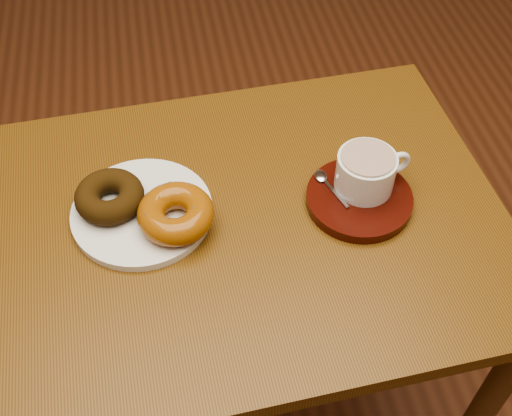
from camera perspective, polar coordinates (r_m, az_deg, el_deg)
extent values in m
cube|color=brown|center=(1.01, -1.12, -1.45)|extent=(0.85, 0.65, 0.03)
cylinder|color=#4E3016|center=(1.49, -17.18, -5.40)|extent=(0.04, 0.04, 0.73)
cylinder|color=#4E3016|center=(1.55, 10.37, -0.52)|extent=(0.04, 0.04, 0.73)
cylinder|color=white|center=(1.01, -10.10, -0.33)|extent=(0.28, 0.28, 0.01)
torus|color=#34210A|center=(1.01, -12.89, 1.01)|extent=(0.12, 0.12, 0.04)
torus|color=#965410|center=(0.97, -7.15, -0.50)|extent=(0.12, 0.12, 0.04)
cube|color=#54391C|center=(0.95, -5.07, 0.51)|extent=(0.01, 0.01, 0.00)
cube|color=#54391C|center=(0.97, -5.63, 1.41)|extent=(0.01, 0.01, 0.00)
cube|color=#54391C|center=(0.98, -6.79, 1.84)|extent=(0.01, 0.01, 0.00)
cube|color=#54391C|center=(0.98, -8.11, 1.66)|extent=(0.01, 0.01, 0.00)
cube|color=#54391C|center=(0.97, -9.13, 0.93)|extent=(0.01, 0.01, 0.00)
cube|color=#54391C|center=(0.95, -9.45, -0.09)|extent=(0.01, 0.01, 0.00)
cube|color=#54391C|center=(0.94, -8.93, -1.02)|extent=(0.01, 0.01, 0.00)
cube|color=#54391C|center=(0.93, -7.75, -1.49)|extent=(0.01, 0.01, 0.00)
cube|color=#54391C|center=(0.93, -6.36, -1.30)|extent=(0.01, 0.01, 0.00)
cube|color=#54391C|center=(0.94, -5.33, -0.53)|extent=(0.01, 0.01, 0.00)
cylinder|color=#340C07|center=(1.02, 9.14, 0.79)|extent=(0.19, 0.19, 0.02)
cylinder|color=white|center=(1.01, 9.70, 3.16)|extent=(0.09, 0.09, 0.06)
cylinder|color=brown|center=(0.99, 9.94, 4.45)|extent=(0.08, 0.08, 0.00)
torus|color=white|center=(1.03, 12.47, 3.95)|extent=(0.04, 0.02, 0.04)
ellipsoid|color=silver|center=(1.03, 5.77, 2.87)|extent=(0.02, 0.03, 0.01)
cube|color=silver|center=(1.01, 7.00, 1.41)|extent=(0.03, 0.07, 0.00)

